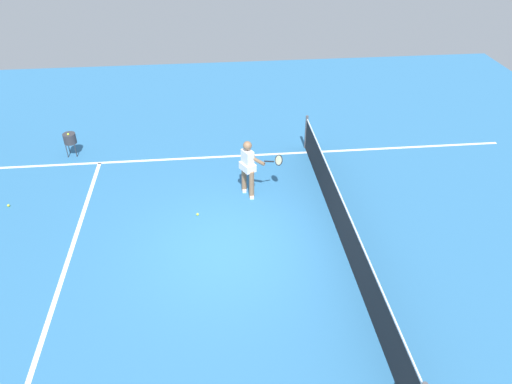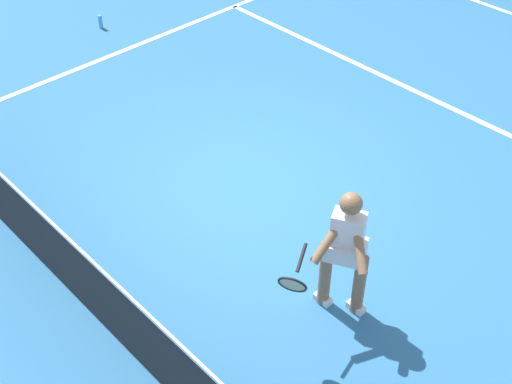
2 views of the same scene
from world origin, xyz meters
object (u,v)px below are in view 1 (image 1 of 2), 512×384
at_px(tennis_ball_near, 198,214).
at_px(tennis_ball_mid, 8,205).
at_px(tennis_player, 249,166).
at_px(ball_hopper, 70,139).

xyz_separation_m(tennis_ball_near, tennis_ball_mid, (-0.86, -4.75, 0.00)).
relative_size(tennis_player, ball_hopper, 2.09).
bearing_deg(tennis_ball_near, ball_hopper, -132.76).
bearing_deg(tennis_ball_mid, tennis_player, 89.57).
distance_m(tennis_player, tennis_ball_mid, 6.15).
relative_size(tennis_player, tennis_ball_near, 23.48).
height_order(tennis_ball_near, tennis_ball_mid, same).
height_order(tennis_player, tennis_ball_near, tennis_player).
distance_m(tennis_ball_near, tennis_ball_mid, 4.83).
bearing_deg(tennis_player, tennis_ball_near, -58.89).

